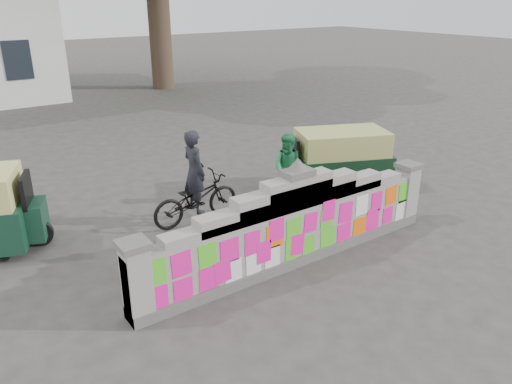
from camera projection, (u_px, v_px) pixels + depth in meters
ground at (295, 262)px, 9.18m from camera, size 100.00×100.00×0.00m
parapet_wall at (296, 225)px, 8.90m from camera, size 6.48×0.44×2.01m
cyclist_bike at (196, 199)px, 10.62m from camera, size 2.01×0.73×1.05m
cyclist_rider at (195, 183)px, 10.49m from camera, size 0.44×0.65×1.78m
pedestrian at (289, 169)px, 11.50m from camera, size 1.01×1.01×1.66m
rickshaw_right at (338, 159)px, 12.31m from camera, size 2.79×2.08×1.51m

